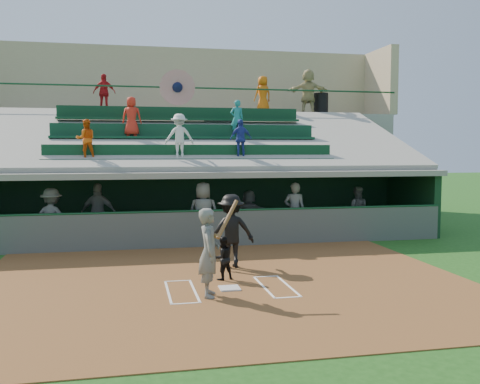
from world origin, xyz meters
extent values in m
plane|color=#1A4A14|center=(0.00, 0.00, 0.00)|extent=(100.00, 100.00, 0.00)
cube|color=brown|center=(0.00, 0.50, 0.01)|extent=(11.00, 9.00, 0.02)
cube|color=silver|center=(0.00, 0.00, 0.04)|extent=(0.43, 0.43, 0.03)
cube|color=white|center=(-0.75, 0.00, 0.02)|extent=(0.05, 1.80, 0.01)
cube|color=white|center=(0.75, 0.00, 0.02)|extent=(0.05, 1.80, 0.01)
cube|color=silver|center=(-1.30, 0.00, 0.02)|extent=(0.05, 1.80, 0.01)
cube|color=white|center=(1.30, 0.00, 0.02)|extent=(0.05, 1.80, 0.01)
cube|color=silver|center=(-1.02, 0.90, 0.02)|extent=(0.60, 0.05, 0.01)
cube|color=white|center=(1.02, 0.90, 0.02)|extent=(0.60, 0.05, 0.01)
cube|color=silver|center=(-1.02, -0.90, 0.02)|extent=(0.60, 0.05, 0.01)
cube|color=white|center=(1.02, -0.90, 0.02)|extent=(0.60, 0.05, 0.01)
cube|color=gray|center=(0.00, 6.75, 0.02)|extent=(16.00, 3.50, 0.04)
cube|color=gray|center=(0.00, 13.50, 2.30)|extent=(20.00, 3.00, 4.60)
cube|color=#515651|center=(0.00, 5.00, 0.55)|extent=(16.00, 0.06, 1.10)
cylinder|color=#154323|center=(0.00, 5.00, 1.12)|extent=(16.00, 0.08, 0.08)
cube|color=black|center=(0.00, 8.50, 1.10)|extent=(16.00, 0.25, 2.20)
cube|color=black|center=(8.00, 6.75, 1.10)|extent=(0.25, 3.50, 2.20)
cube|color=gray|center=(0.00, 6.75, 2.20)|extent=(16.40, 3.90, 0.18)
cube|color=#99988B|center=(0.00, 10.25, 1.15)|extent=(16.40, 3.50, 2.30)
cube|color=gray|center=(0.00, 11.90, 2.30)|extent=(16.40, 0.30, 4.60)
cube|color=gray|center=(0.00, 8.60, 3.45)|extent=(16.40, 6.51, 2.37)
cube|color=#0D3A21|center=(0.00, 6.20, 2.65)|extent=(9.40, 0.42, 0.08)
cube|color=#0C361C|center=(0.00, 6.40, 2.91)|extent=(9.40, 0.06, 0.45)
cube|color=#0D3B23|center=(0.00, 8.10, 3.40)|extent=(9.40, 0.42, 0.08)
cube|color=#0C3721|center=(0.00, 8.30, 3.66)|extent=(9.40, 0.06, 0.45)
cube|color=#0B331A|center=(0.00, 10.00, 4.15)|extent=(9.40, 0.42, 0.08)
cube|color=#0B321A|center=(0.00, 10.20, 4.41)|extent=(9.40, 0.06, 0.45)
imported|color=#D4530C|center=(-3.36, 6.30, 3.30)|extent=(0.67, 0.56, 1.22)
imported|color=silver|center=(-0.46, 6.30, 3.41)|extent=(0.94, 0.55, 1.43)
imported|color=navy|center=(1.56, 6.30, 3.33)|extent=(0.79, 0.41, 1.28)
imported|color=red|center=(-1.94, 8.20, 4.13)|extent=(0.72, 0.52, 1.38)
imported|color=#1A7678|center=(1.81, 8.20, 4.10)|extent=(0.48, 0.32, 1.33)
cylinder|color=#144021|center=(0.00, 12.00, 5.60)|extent=(20.00, 0.07, 0.07)
cylinder|color=#A52417|center=(0.00, 11.98, 5.60)|extent=(1.50, 0.06, 1.50)
sphere|color=black|center=(0.00, 11.95, 5.60)|extent=(0.44, 0.44, 0.44)
cube|color=tan|center=(0.00, 15.00, 6.20)|extent=(20.00, 0.40, 3.20)
cube|color=tan|center=(10.00, 13.50, 6.20)|extent=(0.40, 3.00, 3.20)
imported|color=#575A55|center=(-0.51, -0.47, 0.92)|extent=(0.51, 0.70, 1.79)
cylinder|color=brown|center=(-0.16, -0.62, 1.60)|extent=(0.56, 0.54, 0.75)
sphere|color=brown|center=(-0.38, -0.47, 1.25)|extent=(0.10, 0.10, 0.10)
imported|color=black|center=(-0.01, 0.83, 0.52)|extent=(0.57, 0.51, 0.99)
imported|color=black|center=(0.43, 2.07, 0.94)|extent=(1.21, 0.72, 1.84)
cube|color=olive|center=(-0.18, 8.08, 0.25)|extent=(13.41, 4.43, 0.42)
imported|color=#525450|center=(-4.35, 5.65, 0.94)|extent=(1.29, 0.94, 1.79)
imported|color=#555853|center=(-3.02, 6.10, 0.99)|extent=(1.19, 0.70, 1.89)
imported|color=#555752|center=(0.17, 5.29, 1.01)|extent=(1.07, 0.82, 1.94)
imported|color=#595C57|center=(1.89, 6.53, 0.83)|extent=(1.47, 0.48, 1.58)
imported|color=#5E605B|center=(3.20, 5.57, 0.98)|extent=(0.79, 0.65, 1.88)
imported|color=#595B56|center=(5.69, 6.28, 0.87)|extent=(0.99, 0.89, 1.66)
cylinder|color=black|center=(6.78, 12.94, 5.10)|extent=(0.67, 0.67, 1.00)
imported|color=red|center=(-3.05, 12.86, 5.40)|extent=(0.99, 0.52, 1.61)
imported|color=#C55B0B|center=(3.83, 12.35, 5.42)|extent=(0.91, 0.72, 1.64)
imported|color=tan|center=(6.03, 12.63, 5.62)|extent=(1.97, 0.97, 2.03)
camera|label=1|loc=(-2.05, -10.99, 2.99)|focal=40.00mm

